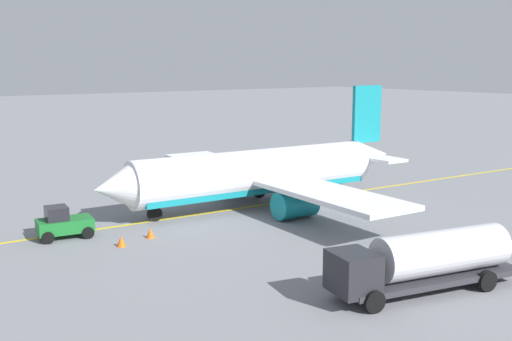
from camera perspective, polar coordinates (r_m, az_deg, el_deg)
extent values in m
plane|color=slate|center=(50.60, 0.00, -3.35)|extent=(400.00, 400.00, 0.00)
cylinder|color=white|center=(50.02, 0.00, -0.16)|extent=(21.90, 5.06, 3.72)
cube|color=teal|center=(50.21, 0.00, -1.31)|extent=(20.66, 4.32, 1.04)
cone|color=white|center=(44.80, -13.11, -1.60)|extent=(3.23, 3.75, 3.58)
cone|color=white|center=(57.70, 10.65, 1.39)|extent=(4.41, 3.42, 3.17)
cube|color=teal|center=(56.86, 10.33, 5.23)|extent=(3.22, 0.56, 5.20)
cube|color=white|center=(57.29, 10.21, 1.38)|extent=(2.92, 8.53, 0.24)
cube|color=white|center=(50.65, 0.95, -0.57)|extent=(6.65, 30.27, 0.36)
cylinder|color=teal|center=(46.28, 3.69, -3.17)|extent=(3.32, 2.29, 2.10)
cylinder|color=teal|center=(54.81, -2.76, -1.10)|extent=(3.32, 2.29, 2.10)
cylinder|color=#4C4C51|center=(46.22, -9.50, -3.30)|extent=(0.24, 0.24, 1.19)
cylinder|color=black|center=(46.36, -9.48, -4.02)|extent=(1.12, 0.47, 1.10)
cylinder|color=#4C4C51|center=(49.36, 3.59, -2.34)|extent=(0.24, 0.24, 1.19)
cylinder|color=black|center=(49.49, 3.58, -3.02)|extent=(1.12, 0.47, 1.10)
cylinder|color=#4C4C51|center=(53.55, 0.30, -1.35)|extent=(0.24, 0.24, 1.19)
cylinder|color=black|center=(53.67, 0.30, -1.98)|extent=(1.12, 0.47, 1.10)
cube|color=#2D2D33|center=(33.26, 16.03, -9.61)|extent=(10.59, 4.67, 0.30)
cube|color=#232328|center=(30.26, 9.08, -9.40)|extent=(2.47, 2.78, 2.00)
cube|color=black|center=(29.68, 7.62, -8.94)|extent=(0.59, 1.99, 0.90)
cylinder|color=silver|center=(33.24, 16.94, -7.31)|extent=(7.81, 3.87, 2.30)
cylinder|color=black|center=(29.89, 11.00, -11.97)|extent=(1.15, 0.58, 1.10)
cylinder|color=black|center=(31.83, 8.41, -10.51)|extent=(1.15, 0.58, 1.10)
cylinder|color=black|center=(34.14, 20.82, -9.64)|extent=(1.15, 0.58, 1.10)
cylinder|color=black|center=(35.85, 18.01, -8.54)|extent=(1.15, 0.58, 1.10)
cube|color=#196B28|center=(43.36, -17.47, -4.91)|extent=(3.85, 2.49, 0.90)
cube|color=black|center=(43.06, -18.18, -3.82)|extent=(1.61, 1.78, 0.90)
cylinder|color=black|center=(44.66, -16.04, -5.01)|extent=(0.83, 0.41, 0.80)
cylinder|color=black|center=(42.76, -15.47, -5.64)|extent=(0.83, 0.41, 0.80)
cylinder|color=black|center=(44.23, -19.34, -5.33)|extent=(0.83, 0.41, 0.80)
cylinder|color=black|center=(42.32, -18.92, -5.99)|extent=(0.83, 0.41, 0.80)
cube|color=navy|center=(37.88, 15.96, -7.64)|extent=(0.47, 0.36, 0.85)
cube|color=yellow|center=(37.67, 16.01, -6.59)|extent=(0.55, 0.41, 0.60)
sphere|color=tan|center=(37.55, 16.05, -5.94)|extent=(0.24, 0.24, 0.24)
cone|color=#F2590F|center=(42.01, -9.87, -5.80)|extent=(0.60, 0.60, 0.67)
cone|color=#F2590F|center=(40.44, -12.51, -6.50)|extent=(0.60, 0.60, 0.67)
cube|color=yellow|center=(50.60, 0.00, -3.34)|extent=(85.35, 5.59, 0.01)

